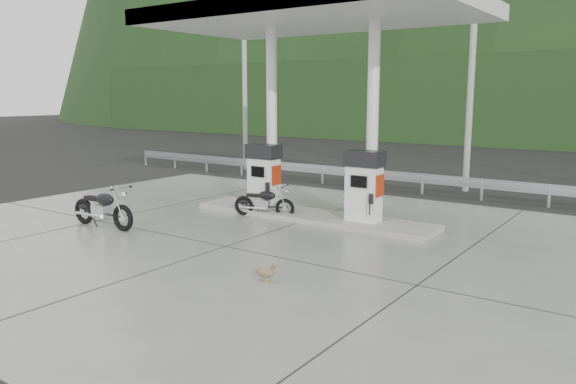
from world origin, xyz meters
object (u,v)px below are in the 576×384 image
Objects in this scene: gas_pump_left at (264,176)px; gas_pump_right at (364,186)px; motorcycle_left at (103,209)px; duck at (266,273)px; motorcycle_right at (264,203)px.

gas_pump_left is 1.00× the size of gas_pump_right.
gas_pump_right is at bearing 33.48° from motorcycle_left.
gas_pump_right is 4.08× the size of duck.
motorcycle_right is at bearing 50.11° from motorcycle_left.
gas_pump_right is at bearing 0.00° from gas_pump_left.
duck is at bearing -68.53° from motorcycle_right.
duck is at bearing -11.65° from motorcycle_left.
motorcycle_left is (-5.39, -3.88, -0.57)m from gas_pump_right.
gas_pump_right is 4.98m from duck.
motorcycle_right is (-2.80, -0.52, -0.66)m from gas_pump_right.
gas_pump_left reaches higher than duck.
gas_pump_right is (3.20, 0.00, 0.00)m from gas_pump_left.
gas_pump_left is 3.20m from gas_pump_right.
motorcycle_left is 4.58× the size of duck.
duck is (0.56, -4.86, -0.89)m from gas_pump_right.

